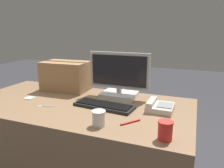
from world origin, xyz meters
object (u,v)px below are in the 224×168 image
Objects in this scene: keyboard at (104,105)px; cardboard_box at (66,76)px; desk_phone at (159,107)px; monitor at (119,80)px; spoon at (43,106)px; paper_cup_right at (165,130)px; sticky_note_pad at (29,98)px; pen_marker at (130,122)px; paper_cup_left at (99,118)px.

cardboard_box is (-0.53, 0.30, 0.12)m from keyboard.
keyboard is 0.41m from desk_phone.
monitor reaches higher than spoon.
monitor is 4.90× the size of paper_cup_right.
desk_phone reaches higher than spoon.
monitor is 7.20× the size of sticky_note_pad.
paper_cup_right is 0.27m from pen_marker.
spoon is 0.70m from pen_marker.
sticky_note_pad is (-0.15, -0.34, -0.13)m from cardboard_box.
sticky_note_pad is at bearing 165.81° from paper_cup_right.
cardboard_box reaches higher than pen_marker.
keyboard is (-0.03, -0.26, -0.14)m from monitor.
spoon is 1.17× the size of pen_marker.
pen_marker is 1.71× the size of sticky_note_pad.
spoon is at bearing 169.22° from paper_cup_right.
keyboard is at bearing 146.19° from paper_cup_right.
desk_phone is 0.96m from cardboard_box.
cardboard_box is at bearing 65.98° from sticky_note_pad.
paper_cup_left is at bearing 145.82° from spoon.
pen_marker is at bearing -31.28° from keyboard.
paper_cup_left is 0.67× the size of spoon.
sticky_note_pad is (-0.24, 0.12, 0.00)m from spoon.
pen_marker is (-0.23, 0.13, -0.05)m from paper_cup_right.
paper_cup_right reaches higher than keyboard.
paper_cup_left is at bearing -44.39° from cardboard_box.
keyboard is at bearing 3.07° from sticky_note_pad.
paper_cup_left is (-0.30, -0.39, 0.02)m from desk_phone.
paper_cup_right reaches higher than pen_marker.
monitor is at bearing 155.45° from desk_phone.
paper_cup_right is at bearing -28.18° from keyboard.
sticky_note_pad is at bearing -172.74° from desk_phone.
paper_cup_right reaches higher than paper_cup_left.
cardboard_box is at bearing -97.20° from spoon.
monitor is 1.19× the size of cardboard_box.
paper_cup_right is at bearing 98.06° from pen_marker.
paper_cup_right reaches higher than spoon.
keyboard is at bearing -95.58° from monitor.
keyboard is 1.08× the size of cardboard_box.
cardboard_box is at bearing 155.67° from keyboard.
cardboard_box is (-0.62, 0.61, 0.09)m from paper_cup_left.
pen_marker is at bearing -62.46° from monitor.
cardboard_box is at bearing 175.79° from monitor.
cardboard_box is (-0.92, 0.22, 0.11)m from desk_phone.
cardboard_box is 0.95m from pen_marker.
paper_cup_right is 0.95m from spoon.
paper_cup_left is (0.07, -0.57, -0.11)m from monitor.
sticky_note_pad is (-0.68, -0.04, -0.01)m from keyboard.
paper_cup_right is 0.74× the size of spoon.
keyboard is 0.46m from spoon.
paper_cup_left is at bearing 176.23° from paper_cup_right.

